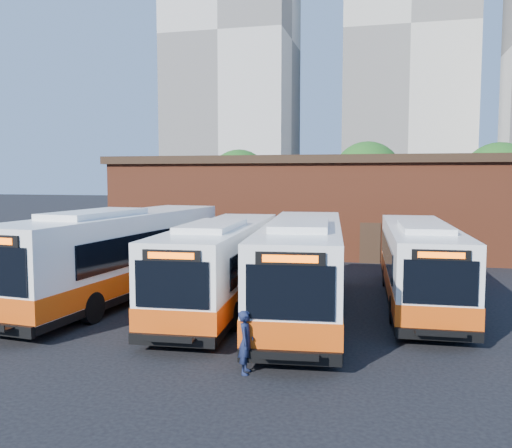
% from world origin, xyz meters
% --- Properties ---
extents(ground, '(220.00, 220.00, 0.00)m').
position_xyz_m(ground, '(0.00, 0.00, 0.00)').
color(ground, black).
extents(bus_farwest, '(3.55, 11.93, 3.21)m').
position_xyz_m(bus_farwest, '(-10.38, 2.23, 1.46)').
color(bus_farwest, white).
rests_on(bus_farwest, ground).
extents(bus_west, '(4.20, 14.12, 3.80)m').
position_xyz_m(bus_west, '(-6.94, 2.23, 1.72)').
color(bus_west, white).
rests_on(bus_west, ground).
extents(bus_midwest, '(3.40, 12.77, 3.44)m').
position_xyz_m(bus_midwest, '(-2.34, 1.91, 1.56)').
color(bus_midwest, white).
rests_on(bus_midwest, ground).
extents(bus_mideast, '(4.03, 13.44, 3.61)m').
position_xyz_m(bus_mideast, '(0.94, 1.50, 1.64)').
color(bus_mideast, white).
rests_on(bus_mideast, ground).
extents(bus_east, '(3.11, 12.44, 3.36)m').
position_xyz_m(bus_east, '(5.25, 4.18, 1.53)').
color(bus_east, white).
rests_on(bus_east, ground).
extents(transit_worker, '(0.45, 0.64, 1.67)m').
position_xyz_m(transit_worker, '(0.45, -4.99, 0.84)').
color(transit_worker, '#131B38').
rests_on(transit_worker, ground).
extents(depot_building, '(28.60, 12.60, 6.40)m').
position_xyz_m(depot_building, '(0.00, 20.00, 3.26)').
color(depot_building, brown).
rests_on(depot_building, ground).
extents(tree_west, '(6.00, 6.00, 7.65)m').
position_xyz_m(tree_west, '(-10.00, 32.00, 4.64)').
color(tree_west, '#382314').
rests_on(tree_west, ground).
extents(tree_mid, '(6.56, 6.56, 8.36)m').
position_xyz_m(tree_mid, '(2.00, 34.00, 5.08)').
color(tree_mid, '#382314').
rests_on(tree_mid, ground).
extents(tree_east, '(6.24, 6.24, 7.96)m').
position_xyz_m(tree_east, '(13.00, 31.00, 4.83)').
color(tree_east, '#382314').
rests_on(tree_east, ground).
extents(tower_left, '(20.00, 18.00, 56.20)m').
position_xyz_m(tower_left, '(-22.00, 72.00, 27.84)').
color(tower_left, beige).
rests_on(tower_left, ground).
extents(tower_center, '(22.00, 20.00, 61.20)m').
position_xyz_m(tower_center, '(7.00, 86.00, 30.34)').
color(tower_center, beige).
rests_on(tower_center, ground).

